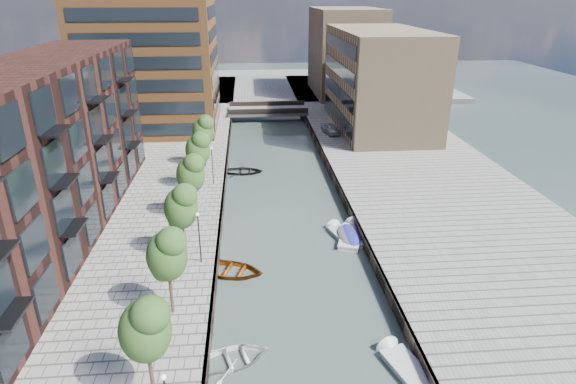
{
  "coord_description": "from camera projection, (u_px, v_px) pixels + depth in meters",
  "views": [
    {
      "loc": [
        -3.3,
        -7.96,
        19.96
      ],
      "look_at": [
        0.0,
        31.2,
        3.5
      ],
      "focal_mm": 30.0,
      "sensor_mm": 36.0,
      "label": 1
    }
  ],
  "objects": [
    {
      "name": "sloop_2",
      "position": [
        231.0,
        273.0,
        36.77
      ],
      "size": [
        6.0,
        5.06,
        1.06
      ],
      "primitive_type": "imported",
      "rotation": [
        0.0,
        0.0,
        1.26
      ],
      "color": "#71340C",
      "rests_on": "ground"
    },
    {
      "name": "lamp_2",
      "position": [
        212.0,
        162.0,
        50.13
      ],
      "size": [
        0.24,
        0.24,
        4.12
      ],
      "color": "black",
      "rests_on": "quay_left"
    },
    {
      "name": "motorboat_3",
      "position": [
        351.0,
        235.0,
        42.18
      ],
      "size": [
        3.06,
        5.21,
        1.64
      ],
      "color": "silver",
      "rests_on": "ground"
    },
    {
      "name": "tan_block_far",
      "position": [
        345.0,
        52.0,
        93.93
      ],
      "size": [
        12.0,
        20.0,
        16.0
      ],
      "primitive_type": "cube",
      "color": "#917759",
      "rests_on": "quay_right"
    },
    {
      "name": "tree_5",
      "position": [
        198.0,
        148.0,
        48.42
      ],
      "size": [
        2.5,
        2.5,
        5.95
      ],
      "color": "#382619",
      "rests_on": "quay_left"
    },
    {
      "name": "lamp_1",
      "position": [
        199.0,
        233.0,
        35.42
      ],
      "size": [
        0.24,
        0.24,
        4.12
      ],
      "color": "black",
      "rests_on": "quay_left"
    },
    {
      "name": "apartment_block",
      "position": [
        39.0,
        154.0,
        38.21
      ],
      "size": [
        8.0,
        38.0,
        14.0
      ],
      "primitive_type": "cube",
      "color": "black",
      "rests_on": "quay_left"
    },
    {
      "name": "motorboat_4",
      "position": [
        343.0,
        235.0,
        42.13
      ],
      "size": [
        2.78,
        4.72,
        1.49
      ],
      "color": "#BABBB9",
      "rests_on": "ground"
    },
    {
      "name": "sloop_4",
      "position": [
        244.0,
        173.0,
        57.04
      ],
      "size": [
        4.84,
        3.66,
        0.95
      ],
      "primitive_type": "imported",
      "rotation": [
        0.0,
        0.0,
        1.48
      ],
      "color": "black",
      "rests_on": "ground"
    },
    {
      "name": "bridge",
      "position": [
        268.0,
        110.0,
        80.92
      ],
      "size": [
        13.0,
        6.0,
        1.3
      ],
      "color": "gray",
      "rests_on": "ground"
    },
    {
      "name": "quay_wall_right",
      "position": [
        337.0,
        184.0,
        52.32
      ],
      "size": [
        0.25,
        140.0,
        1.0
      ],
      "primitive_type": "cube",
      "color": "#332823",
      "rests_on": "ground"
    },
    {
      "name": "quay_right",
      "position": [
        425.0,
        182.0,
        53.09
      ],
      "size": [
        20.0,
        140.0,
        1.0
      ],
      "primitive_type": "cube",
      "color": "gray",
      "rests_on": "ground"
    },
    {
      "name": "tree_2",
      "position": [
        167.0,
        253.0,
        29.12
      ],
      "size": [
        2.5,
        2.5,
        5.95
      ],
      "color": "#382619",
      "rests_on": "quay_left"
    },
    {
      "name": "far_closure",
      "position": [
        262.0,
        86.0,
        107.0
      ],
      "size": [
        80.0,
        40.0,
        1.0
      ],
      "primitive_type": "cube",
      "color": "gray",
      "rests_on": "ground"
    },
    {
      "name": "tree_3",
      "position": [
        181.0,
        205.0,
        35.55
      ],
      "size": [
        2.5,
        2.5,
        5.95
      ],
      "color": "#382619",
      "rests_on": "quay_left"
    },
    {
      "name": "motorboat_2",
      "position": [
        405.0,
        368.0,
        27.42
      ],
      "size": [
        2.95,
        4.98,
        1.57
      ],
      "color": "silver",
      "rests_on": "ground"
    },
    {
      "name": "tower",
      "position": [
        147.0,
        21.0,
        67.52
      ],
      "size": [
        18.0,
        18.0,
        30.0
      ],
      "primitive_type": "cube",
      "color": "brown",
      "rests_on": "quay_left"
    },
    {
      "name": "tan_block_near",
      "position": [
        379.0,
        79.0,
        70.42
      ],
      "size": [
        12.0,
        25.0,
        14.0
      ],
      "primitive_type": "cube",
      "color": "#917759",
      "rests_on": "quay_right"
    },
    {
      "name": "sloop_3",
      "position": [
        233.0,
        362.0,
        28.0
      ],
      "size": [
        5.19,
        4.37,
        0.92
      ],
      "primitive_type": "imported",
      "rotation": [
        0.0,
        0.0,
        1.88
      ],
      "color": "white",
      "rests_on": "ground"
    },
    {
      "name": "tree_4",
      "position": [
        190.0,
        173.0,
        41.98
      ],
      "size": [
        2.5,
        2.5,
        5.95
      ],
      "color": "#382619",
      "rests_on": "quay_left"
    },
    {
      "name": "water",
      "position": [
        281.0,
        191.0,
        52.05
      ],
      "size": [
        300.0,
        300.0,
        0.0
      ],
      "primitive_type": "plane",
      "color": "#38473F",
      "rests_on": "ground"
    },
    {
      "name": "car",
      "position": [
        331.0,
        129.0,
        68.87
      ],
      "size": [
        2.65,
        4.52,
        1.45
      ],
      "primitive_type": "imported",
      "rotation": [
        0.0,
        0.0,
        0.23
      ],
      "color": "#B4B6BA",
      "rests_on": "quay_right"
    },
    {
      "name": "tree_1",
      "position": [
        145.0,
        327.0,
        22.68
      ],
      "size": [
        2.5,
        2.5,
        5.95
      ],
      "color": "#382619",
      "rests_on": "quay_left"
    },
    {
      "name": "quay_wall_left",
      "position": [
        224.0,
        188.0,
        51.38
      ],
      "size": [
        0.25,
        140.0,
        1.0
      ],
      "primitive_type": "cube",
      "color": "#332823",
      "rests_on": "ground"
    },
    {
      "name": "tree_6",
      "position": [
        203.0,
        130.0,
        54.85
      ],
      "size": [
        2.5,
        2.5,
        5.95
      ],
      "color": "#382619",
      "rests_on": "quay_left"
    }
  ]
}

